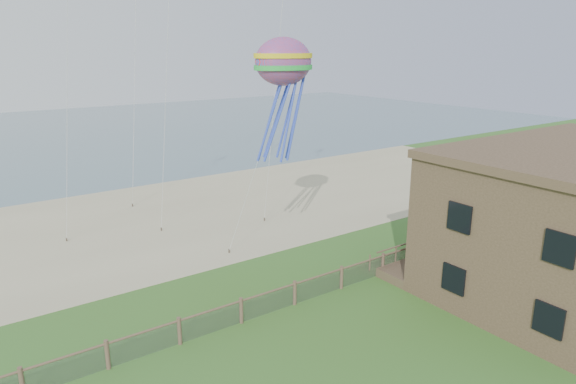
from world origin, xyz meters
TOP-DOWN VIEW (x-y plane):
  - ground at (0.00, 0.00)m, footprint 160.00×160.00m
  - sand_beach at (0.00, 22.00)m, footprint 72.00×20.00m
  - ocean at (0.00, 66.00)m, footprint 160.00×68.00m
  - chainlink_fence at (0.00, 6.00)m, footprint 36.20×0.20m
  - motel_deck at (13.00, 5.00)m, footprint 15.00×2.00m
  - picnic_table at (6.64, 2.50)m, footprint 1.91×1.60m
  - octopus_kite at (2.56, 10.59)m, footprint 3.42×2.42m

SIDE VIEW (x-z plane):
  - ground at x=0.00m, z-range 0.00..0.00m
  - ocean at x=0.00m, z-range -0.01..0.01m
  - sand_beach at x=0.00m, z-range -0.01..0.01m
  - motel_deck at x=13.00m, z-range 0.00..0.50m
  - picnic_table at x=6.64m, z-range 0.00..0.71m
  - chainlink_fence at x=0.00m, z-range -0.07..1.18m
  - octopus_kite at x=2.56m, z-range 6.07..13.10m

